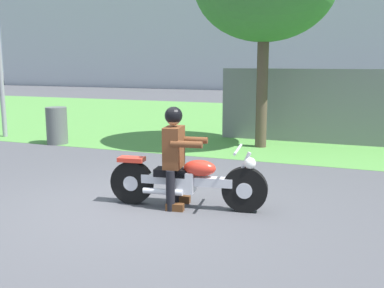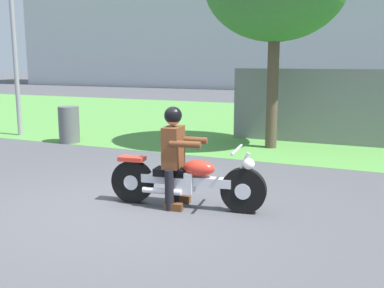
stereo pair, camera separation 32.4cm
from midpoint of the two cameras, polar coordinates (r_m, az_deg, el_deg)
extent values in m
plane|color=#4C4C51|center=(6.31, -8.71, -7.95)|extent=(120.00, 120.00, 0.00)
cube|color=#549342|center=(15.06, 9.26, 2.76)|extent=(60.00, 12.00, 0.01)
cylinder|color=black|center=(6.01, 5.15, -5.78)|extent=(0.62, 0.20, 0.61)
cylinder|color=silver|center=(6.01, 5.15, -5.78)|extent=(0.23, 0.17, 0.21)
cylinder|color=black|center=(6.42, -9.03, -4.83)|extent=(0.62, 0.20, 0.61)
cylinder|color=silver|center=(6.42, -9.03, -4.83)|extent=(0.23, 0.17, 0.21)
cube|color=silver|center=(6.15, -2.18, -4.61)|extent=(1.27, 0.31, 0.12)
cube|color=silver|center=(6.16, -2.63, -4.76)|extent=(0.35, 0.28, 0.28)
ellipsoid|color=red|center=(6.06, -0.55, -3.07)|extent=(0.47, 0.30, 0.22)
cube|color=black|center=(6.18, -4.16, -3.59)|extent=(0.47, 0.30, 0.10)
cube|color=red|center=(6.34, -9.11, -1.93)|extent=(0.38, 0.25, 0.06)
cylinder|color=silver|center=(5.96, 4.71, -3.44)|extent=(0.26, 0.08, 0.53)
cylinder|color=silver|center=(5.90, 4.27, -0.68)|extent=(0.12, 0.66, 0.04)
sphere|color=white|center=(5.92, 5.78, -2.46)|extent=(0.16, 0.16, 0.16)
cylinder|color=silver|center=(6.14, -5.24, -6.02)|extent=(0.56, 0.15, 0.08)
cylinder|color=black|center=(6.39, -3.31, -5.02)|extent=(0.12, 0.12, 0.55)
cube|color=#593319|center=(6.44, -2.77, -7.00)|extent=(0.25, 0.13, 0.10)
cylinder|color=black|center=(6.06, -4.28, -5.90)|extent=(0.12, 0.12, 0.55)
cube|color=#593319|center=(6.11, -3.71, -7.98)|extent=(0.25, 0.13, 0.10)
cube|color=brown|center=(6.10, -3.84, -0.42)|extent=(0.27, 0.41, 0.56)
cylinder|color=brown|center=(6.18, -1.44, 0.51)|extent=(0.43, 0.15, 0.09)
cylinder|color=brown|center=(5.86, -2.28, -0.04)|extent=(0.43, 0.15, 0.09)
sphere|color=tan|center=(6.03, -3.89, 3.32)|extent=(0.20, 0.20, 0.20)
sphere|color=black|center=(6.03, -3.89, 3.60)|extent=(0.24, 0.24, 0.24)
cylinder|color=brown|center=(10.49, 7.96, 6.51)|extent=(0.26, 0.26, 2.56)
cylinder|color=#595E5B|center=(11.42, -17.52, 2.23)|extent=(0.50, 0.50, 0.89)
cube|color=slate|center=(11.26, 20.42, 4.28)|extent=(7.00, 0.06, 1.80)
camera|label=1|loc=(0.16, -91.49, -0.27)|focal=42.17mm
camera|label=2|loc=(0.16, 88.51, 0.27)|focal=42.17mm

